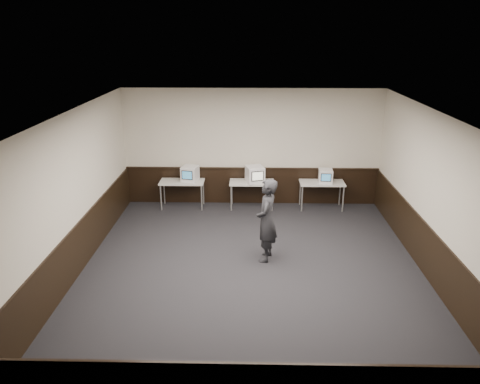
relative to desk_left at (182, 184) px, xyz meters
The scene contains 17 objects.
floor 4.13m from the desk_left, 62.18° to the right, with size 8.00×8.00×0.00m, color black.
ceiling 4.79m from the desk_left, 62.18° to the right, with size 8.00×8.00×0.00m, color white.
back_wall 2.15m from the desk_left, 11.89° to the left, with size 7.00×7.00×0.00m, color beige.
front_wall 7.89m from the desk_left, 75.96° to the right, with size 7.00×7.00×0.00m, color beige.
left_wall 4.05m from the desk_left, 113.96° to the right, with size 8.00×8.00×0.00m, color beige.
right_wall 6.56m from the desk_left, 33.69° to the right, with size 8.00×8.00×0.00m, color beige.
wainscot_back 1.95m from the desk_left, 11.31° to the left, with size 6.98×0.04×1.00m, color black.
wainscot_left 3.94m from the desk_left, 113.70° to the right, with size 0.04×7.98×1.00m, color black.
wainscot_right 6.48m from the desk_left, 33.79° to the right, with size 0.04×7.98×1.00m, color black.
wainscot_rail 1.96m from the desk_left, 10.73° to the left, with size 6.98×0.06×0.04m, color black.
desk_left is the anchor object (origin of this frame).
desk_center 1.90m from the desk_left, ahead, with size 1.20×0.60×0.75m.
desk_right 3.80m from the desk_left, ahead, with size 1.20×0.60×0.75m.
emac_left 0.36m from the desk_left, ahead, with size 0.50×0.51×0.41m.
emac_center 2.01m from the desk_left, ahead, with size 0.56×0.57×0.44m.
emac_right 3.88m from the desk_left, ahead, with size 0.39×0.42×0.37m.
person 3.77m from the desk_left, 54.09° to the right, with size 0.65×0.43×1.79m, color black.
Camera 1 is at (-0.04, -8.44, 4.67)m, focal length 35.00 mm.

